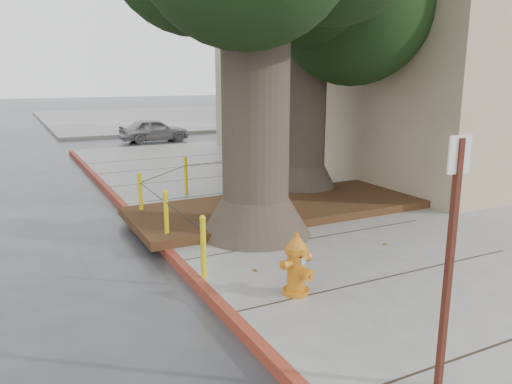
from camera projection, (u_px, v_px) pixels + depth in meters
ground at (360, 293)px, 7.09m from camera, size 140.00×140.00×0.00m
sidewalk_main at (495, 202)px, 11.88m from camera, size 16.00×26.00×0.15m
sidewalk_far at (162, 118)px, 35.77m from camera, size 16.00×20.00×0.15m
curb_red at (171, 255)px, 8.36m from camera, size 0.14×26.00×0.16m
planter_bed at (280, 207)px, 10.82m from camera, size 6.40×2.60×0.16m
building_corner at (440, 18)px, 17.73m from camera, size 12.00×13.00×10.00m
building_side_white at (312, 54)px, 35.69m from camera, size 10.00×10.00×9.00m
building_side_grey at (333, 40)px, 43.20m from camera, size 12.00×14.00×12.00m
bollard_ring at (195, 192)px, 10.36m from camera, size 3.79×5.39×0.95m
fire_hydrant at (297, 264)px, 6.63m from camera, size 0.46×0.44×0.86m
signpost at (450, 252)px, 4.40m from camera, size 0.24×0.06×2.38m
car_silver at (154, 130)px, 23.23m from camera, size 3.23×1.43×1.08m
car_red at (320, 119)px, 28.20m from camera, size 3.80×1.54×1.23m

